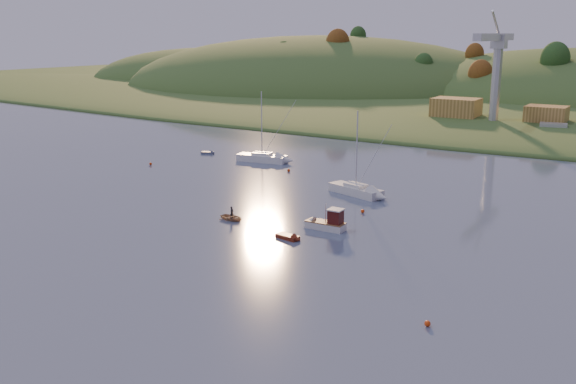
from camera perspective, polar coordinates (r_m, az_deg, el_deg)
The scene contains 22 objects.
ground at distance 57.45m, azimuth -17.22°, elevation -10.04°, with size 500.00×500.00×0.00m, color #3D4F65.
far_shore at distance 267.69m, azimuth 23.31°, elevation 7.94°, with size 620.00×220.00×1.50m, color #345220.
shore_slope at distance 203.99m, azimuth 20.37°, elevation 6.67°, with size 640.00×150.00×7.00m, color #345220.
hill_left_far at distance 320.30m, azimuth -7.06°, elevation 9.76°, with size 120.00×100.00×32.00m, color #345220.
hill_left at distance 268.63m, azimuth 2.74°, elevation 9.06°, with size 170.00×140.00×44.00m, color #345220.
hillside_trees at distance 223.51m, azimuth 21.45°, elevation 7.14°, with size 280.00×50.00×32.00m, color #1A4B1C, non-canonical shape.
wharf at distance 161.08m, azimuth 18.94°, elevation 5.50°, with size 42.00×16.00×2.40m, color slate.
shed_west at distance 164.97m, azimuth 14.70°, elevation 7.24°, with size 11.00×8.00×4.80m, color olive.
shed_east at distance 161.06m, azimuth 21.97°, elevation 6.40°, with size 9.00×7.00×4.00m, color olive.
dock_crane at distance 156.94m, azimuth 18.00°, elevation 11.24°, with size 3.20×28.00×20.30m.
fishing_boat at distance 76.64m, azimuth 3.10°, elevation -2.72°, with size 5.64×1.86×3.58m.
sailboat_near at distance 116.74m, azimuth -2.32°, elevation 3.10°, with size 9.51×4.19×12.75m.
sailboat_far at distance 93.23m, azimuth 6.04°, elevation 0.23°, with size 9.12×5.18×12.12m.
canoe at distance 80.47m, azimuth -5.00°, elevation -2.27°, with size 2.36×3.30×0.68m, color #A47D5A.
paddler at distance 80.36m, azimuth -5.01°, elevation -1.99°, with size 0.55×0.36×1.52m, color black.
red_tender at distance 72.63m, azimuth 0.33°, elevation -4.11°, with size 3.52×1.72×1.15m.
grey_dinghy at distance 125.30m, azimuth -6.95°, elevation 3.48°, with size 2.96×1.93×1.04m.
work_vessel at distance 154.56m, azimuth 22.47°, elevation 4.88°, with size 13.86×6.71×3.42m.
buoy_0 at distance 53.30m, azimuth 12.29°, elevation -11.35°, with size 0.50×0.50×0.50m, color red.
buoy_1 at distance 83.91m, azimuth 6.65°, elevation -1.70°, with size 0.50×0.50×0.50m, color red.
buoy_2 at distance 116.16m, azimuth -12.12°, elevation 2.46°, with size 0.50×0.50×0.50m, color red.
buoy_3 at distance 108.12m, azimuth 0.06°, elevation 1.93°, with size 0.50×0.50×0.50m, color red.
Camera 1 is at (40.68, -33.60, 22.73)m, focal length 40.00 mm.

